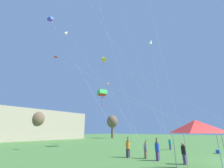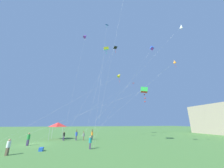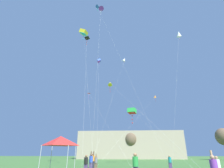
{
  "view_description": "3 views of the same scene",
  "coord_description": "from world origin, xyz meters",
  "px_view_note": "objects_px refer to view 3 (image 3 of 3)",
  "views": [
    {
      "loc": [
        -17.77,
        -0.37,
        2.56
      ],
      "look_at": [
        -1.05,
        13.78,
        9.47
      ],
      "focal_mm": 24.0,
      "sensor_mm": 36.0,
      "label": 1
    },
    {
      "loc": [
        23.53,
        7.18,
        3.2
      ],
      "look_at": [
        -1.16,
        12.71,
        11.12
      ],
      "focal_mm": 20.0,
      "sensor_mm": 36.0,
      "label": 2
    },
    {
      "loc": [
        0.23,
        -15.04,
        1.77
      ],
      "look_at": [
        -1.6,
        10.96,
        12.12
      ],
      "focal_mm": 28.0,
      "sensor_mm": 36.0,
      "label": 3
    }
  ],
  "objects_px": {
    "kite_white_diamond_6": "(179,34)",
    "kite_green_box_7": "(132,111)",
    "kite_orange_diamond_2": "(155,97)",
    "kite_black_delta_3": "(87,39)",
    "person_grey_shirt": "(96,162)",
    "person_teal_shirt": "(170,162)",
    "kite_white_diamond_4": "(124,60)",
    "festival_tent": "(60,141)",
    "kite_purple_diamond_5": "(101,8)",
    "kite_blue_delta_8": "(98,8)",
    "person_green_shirt": "(136,165)",
    "person_orange_shirt": "(93,160)",
    "kite_yellow_box_0": "(84,33)",
    "kite_blue_box_9": "(99,61)",
    "kite_yellow_diamond_10": "(110,84)",
    "person_blue_shirt": "(91,161)",
    "kite_red_delta_1": "(89,94)"
  },
  "relations": [
    {
      "from": "kite_white_diamond_4",
      "to": "kite_green_box_7",
      "type": "distance_m",
      "value": 22.92
    },
    {
      "from": "person_orange_shirt",
      "to": "kite_blue_box_9",
      "type": "relative_size",
      "value": 0.08
    },
    {
      "from": "person_teal_shirt",
      "to": "person_green_shirt",
      "type": "relative_size",
      "value": 0.86
    },
    {
      "from": "kite_orange_diamond_2",
      "to": "kite_white_diamond_4",
      "type": "bearing_deg",
      "value": 123.02
    },
    {
      "from": "person_grey_shirt",
      "to": "kite_green_box_7",
      "type": "relative_size",
      "value": 0.07
    },
    {
      "from": "person_teal_shirt",
      "to": "person_blue_shirt",
      "type": "bearing_deg",
      "value": -64.13
    },
    {
      "from": "kite_white_diamond_4",
      "to": "person_orange_shirt",
      "type": "bearing_deg",
      "value": -101.68
    },
    {
      "from": "kite_blue_box_9",
      "to": "kite_yellow_box_0",
      "type": "bearing_deg",
      "value": -93.95
    },
    {
      "from": "person_grey_shirt",
      "to": "kite_white_diamond_6",
      "type": "xyz_separation_m",
      "value": [
        13.86,
        4.58,
        21.22
      ]
    },
    {
      "from": "person_teal_shirt",
      "to": "kite_white_diamond_4",
      "type": "xyz_separation_m",
      "value": [
        -4.88,
        23.24,
        27.36
      ]
    },
    {
      "from": "kite_orange_diamond_2",
      "to": "person_grey_shirt",
      "type": "bearing_deg",
      "value": -125.68
    },
    {
      "from": "kite_yellow_box_0",
      "to": "kite_green_box_7",
      "type": "height_order",
      "value": "kite_yellow_box_0"
    },
    {
      "from": "kite_purple_diamond_5",
      "to": "kite_yellow_diamond_10",
      "type": "relative_size",
      "value": 1.27
    },
    {
      "from": "kite_yellow_box_0",
      "to": "kite_white_diamond_4",
      "type": "bearing_deg",
      "value": 67.48
    },
    {
      "from": "person_teal_shirt",
      "to": "kite_orange_diamond_2",
      "type": "xyz_separation_m",
      "value": [
        1.44,
        13.53,
        12.36
      ]
    },
    {
      "from": "kite_white_diamond_6",
      "to": "kite_yellow_diamond_10",
      "type": "xyz_separation_m",
      "value": [
        -12.8,
        2.56,
        -8.4
      ]
    },
    {
      "from": "kite_white_diamond_4",
      "to": "kite_purple_diamond_5",
      "type": "bearing_deg",
      "value": -98.52
    },
    {
      "from": "person_green_shirt",
      "to": "kite_orange_diamond_2",
      "type": "bearing_deg",
      "value": -0.86
    },
    {
      "from": "kite_green_box_7",
      "to": "kite_yellow_diamond_10",
      "type": "xyz_separation_m",
      "value": [
        -3.94,
        -3.87,
        4.3
      ]
    },
    {
      "from": "kite_red_delta_1",
      "to": "kite_yellow_box_0",
      "type": "bearing_deg",
      "value": -91.78
    },
    {
      "from": "festival_tent",
      "to": "kite_black_delta_3",
      "type": "distance_m",
      "value": 24.9
    },
    {
      "from": "kite_red_delta_1",
      "to": "kite_white_diamond_6",
      "type": "relative_size",
      "value": 0.92
    },
    {
      "from": "person_orange_shirt",
      "to": "kite_orange_diamond_2",
      "type": "relative_size",
      "value": 0.14
    },
    {
      "from": "kite_purple_diamond_5",
      "to": "person_teal_shirt",
      "type": "bearing_deg",
      "value": 12.33
    },
    {
      "from": "kite_yellow_box_0",
      "to": "kite_blue_box_9",
      "type": "height_order",
      "value": "kite_blue_box_9"
    },
    {
      "from": "person_blue_shirt",
      "to": "kite_orange_diamond_2",
      "type": "relative_size",
      "value": 0.13
    },
    {
      "from": "kite_purple_diamond_5",
      "to": "kite_blue_delta_8",
      "type": "relative_size",
      "value": 0.81
    },
    {
      "from": "kite_yellow_box_0",
      "to": "person_blue_shirt",
      "type": "bearing_deg",
      "value": -59.95
    },
    {
      "from": "kite_white_diamond_6",
      "to": "kite_blue_box_9",
      "type": "height_order",
      "value": "kite_blue_box_9"
    },
    {
      "from": "person_green_shirt",
      "to": "kite_red_delta_1",
      "type": "bearing_deg",
      "value": 35.72
    },
    {
      "from": "kite_yellow_diamond_10",
      "to": "person_green_shirt",
      "type": "bearing_deg",
      "value": -78.24
    },
    {
      "from": "person_blue_shirt",
      "to": "person_green_shirt",
      "type": "height_order",
      "value": "person_blue_shirt"
    },
    {
      "from": "kite_orange_diamond_2",
      "to": "kite_green_box_7",
      "type": "distance_m",
      "value": 7.31
    },
    {
      "from": "festival_tent",
      "to": "kite_blue_delta_8",
      "type": "distance_m",
      "value": 28.22
    },
    {
      "from": "festival_tent",
      "to": "person_grey_shirt",
      "type": "xyz_separation_m",
      "value": [
        2.67,
        5.4,
        -2.03
      ]
    },
    {
      "from": "kite_black_delta_3",
      "to": "kite_yellow_diamond_10",
      "type": "height_order",
      "value": "kite_black_delta_3"
    },
    {
      "from": "kite_purple_diamond_5",
      "to": "kite_white_diamond_6",
      "type": "bearing_deg",
      "value": 22.59
    },
    {
      "from": "festival_tent",
      "to": "person_blue_shirt",
      "type": "relative_size",
      "value": 1.68
    },
    {
      "from": "kite_white_diamond_6",
      "to": "person_teal_shirt",
      "type": "bearing_deg",
      "value": -142.93
    },
    {
      "from": "person_grey_shirt",
      "to": "kite_orange_diamond_2",
      "type": "relative_size",
      "value": 0.12
    },
    {
      "from": "festival_tent",
      "to": "person_grey_shirt",
      "type": "relative_size",
      "value": 1.92
    },
    {
      "from": "kite_white_diamond_4",
      "to": "person_grey_shirt",
      "type": "bearing_deg",
      "value": -99.37
    },
    {
      "from": "kite_white_diamond_4",
      "to": "kite_blue_delta_8",
      "type": "height_order",
      "value": "kite_blue_delta_8"
    },
    {
      "from": "kite_orange_diamond_2",
      "to": "kite_black_delta_3",
      "type": "xyz_separation_m",
      "value": [
        -14.2,
        -6.8,
        10.92
      ]
    },
    {
      "from": "person_green_shirt",
      "to": "kite_yellow_diamond_10",
      "type": "relative_size",
      "value": 0.09
    },
    {
      "from": "person_teal_shirt",
      "to": "kite_yellow_box_0",
      "type": "relative_size",
      "value": 0.06
    },
    {
      "from": "kite_green_box_7",
      "to": "kite_red_delta_1",
      "type": "bearing_deg",
      "value": 172.88
    },
    {
      "from": "kite_white_diamond_6",
      "to": "kite_green_box_7",
      "type": "xyz_separation_m",
      "value": [
        -8.85,
        6.43,
        -12.7
      ]
    },
    {
      "from": "person_blue_shirt",
      "to": "kite_yellow_box_0",
      "type": "xyz_separation_m",
      "value": [
        -3.62,
        6.25,
        22.68
      ]
    },
    {
      "from": "person_blue_shirt",
      "to": "kite_blue_box_9",
      "type": "relative_size",
      "value": 0.08
    }
  ]
}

